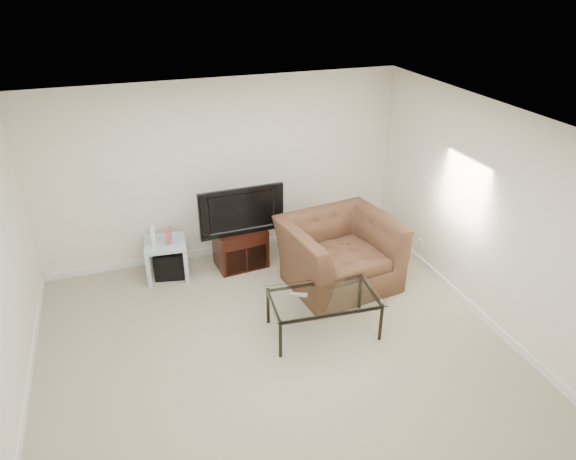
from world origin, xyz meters
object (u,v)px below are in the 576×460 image
object	(u,v)px
subwoofer	(170,262)
recliner	(340,243)
television	(239,208)
coffee_table	(323,314)
tv_stand	(241,247)
side_table	(167,259)

from	to	relation	value
subwoofer	recliner	bearing A→B (deg)	-24.18
television	coffee_table	bearing A→B (deg)	-74.71
tv_stand	subwoofer	size ratio (longest dim) A/B	1.75
tv_stand	coffee_table	world-z (taller)	tv_stand
subwoofer	coffee_table	bearing A→B (deg)	-50.46
television	side_table	bearing A→B (deg)	173.25
recliner	tv_stand	bearing A→B (deg)	134.49
coffee_table	recliner	bearing A→B (deg)	56.30
subwoofer	coffee_table	size ratio (longest dim) A/B	0.31
subwoofer	side_table	bearing A→B (deg)	-151.55
recliner	coffee_table	bearing A→B (deg)	-131.58
tv_stand	recliner	bearing A→B (deg)	-43.17
subwoofer	coffee_table	world-z (taller)	coffee_table
television	subwoofer	distance (m)	1.21
coffee_table	subwoofer	bearing A→B (deg)	129.54
tv_stand	coffee_table	bearing A→B (deg)	-78.74
subwoofer	television	bearing A→B (deg)	-6.32
recliner	subwoofer	bearing A→B (deg)	147.94
television	tv_stand	bearing A→B (deg)	93.86
tv_stand	subwoofer	world-z (taller)	tv_stand
television	coffee_table	xyz separation A→B (m)	(0.52, -1.70, -0.65)
recliner	coffee_table	size ratio (longest dim) A/B	1.11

